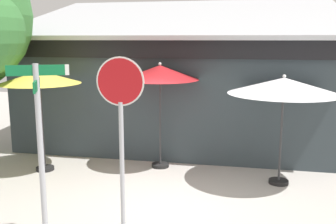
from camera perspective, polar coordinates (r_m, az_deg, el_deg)
name	(u,v)px	position (r m, az deg, el deg)	size (l,w,h in m)	color
ground_plane	(163,203)	(8.14, -0.77, -13.10)	(28.00, 28.00, 0.10)	#ADA8A0
cafe_building	(182,85)	(12.54, 2.07, 3.90)	(9.53, 5.75, 4.62)	#333D42
street_sign_post	(40,136)	(6.32, -18.16, -3.31)	(0.84, 0.78, 2.86)	#A8AAB2
stop_sign	(121,119)	(5.84, -6.87, -1.09)	(0.73, 0.07, 2.98)	#A8AAB2
patio_umbrella_mustard_left	(40,79)	(9.85, -18.22, 4.63)	(1.96, 1.96, 2.54)	black
patio_umbrella_crimson_center	(160,74)	(9.61, -1.18, 5.60)	(1.93, 1.93, 2.66)	black
patio_umbrella_ivory_right	(284,87)	(8.82, 16.53, 3.58)	(2.42, 2.42, 2.47)	black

